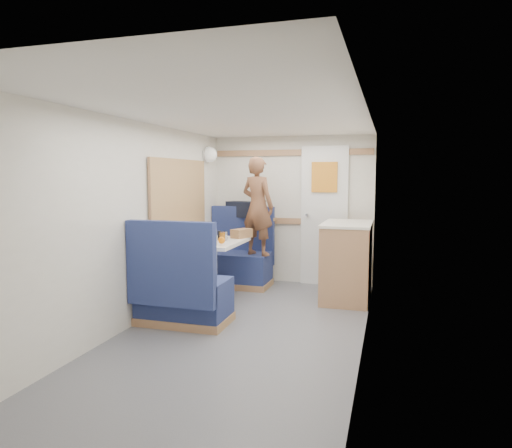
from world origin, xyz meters
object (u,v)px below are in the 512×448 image
(galley_counter, at_px, (347,261))
(wine_glass, at_px, (205,231))
(dome_light, at_px, (209,155))
(tumbler_mid, at_px, (214,233))
(pepper_grinder, at_px, (219,235))
(bread_loaf, at_px, (242,233))
(person, at_px, (258,206))
(dinette_table, at_px, (214,254))
(beer_glass, at_px, (222,237))
(tumbler_left, at_px, (190,237))
(cheese_block, at_px, (210,242))
(tumbler_right, at_px, (225,236))
(bench_near, at_px, (182,295))
(tray, at_px, (203,245))
(orange_fruit, at_px, (222,240))
(duffel_bag, at_px, (243,209))
(bench_far, at_px, (238,263))

(galley_counter, relative_size, wine_glass, 5.48)
(dome_light, distance_m, tumbler_mid, 1.21)
(pepper_grinder, relative_size, bread_loaf, 0.41)
(person, height_order, bread_loaf, person)
(dinette_table, height_order, pepper_grinder, pepper_grinder)
(pepper_grinder, bearing_deg, beer_glass, -50.19)
(tumbler_left, xyz_separation_m, tumbler_mid, (0.15, 0.36, 0.00))
(cheese_block, distance_m, bread_loaf, 0.70)
(wine_glass, xyz_separation_m, tumbler_right, (0.17, 0.17, -0.07))
(bench_near, distance_m, tumbler_left, 0.87)
(tray, xyz_separation_m, tumbler_mid, (-0.10, 0.55, 0.05))
(bench_near, relative_size, tray, 3.41)
(bench_near, xyz_separation_m, wine_glass, (-0.06, 0.74, 0.54))
(wine_glass, distance_m, tumbler_mid, 0.33)
(dinette_table, relative_size, orange_fruit, 12.07)
(dome_light, bearing_deg, bread_loaf, -39.60)
(bench_near, distance_m, cheese_block, 0.69)
(duffel_bag, height_order, cheese_block, duffel_bag)
(galley_counter, height_order, tumbler_left, galley_counter)
(bench_near, relative_size, galley_counter, 1.14)
(dinette_table, height_order, tray, tray)
(orange_fruit, bearing_deg, person, 84.21)
(tumbler_right, bearing_deg, duffel_bag, 96.75)
(cheese_block, bearing_deg, wine_glass, 125.08)
(duffel_bag, relative_size, tray, 1.45)
(bench_near, bearing_deg, tumbler_mid, 94.14)
(cheese_block, relative_size, beer_glass, 1.01)
(wine_glass, height_order, tumbler_right, wine_glass)
(dome_light, bearing_deg, tumbler_mid, -64.50)
(cheese_block, height_order, pepper_grinder, pepper_grinder)
(tumbler_mid, xyz_separation_m, beer_glass, (0.18, -0.19, -0.01))
(orange_fruit, distance_m, bread_loaf, 0.65)
(bread_loaf, bearing_deg, tumbler_right, -110.13)
(tray, bearing_deg, orange_fruit, 14.50)
(beer_glass, bearing_deg, wine_glass, -142.82)
(tray, bearing_deg, dome_light, 108.84)
(wine_glass, bearing_deg, dome_light, 108.78)
(tumbler_mid, bearing_deg, bench_near, -85.86)
(tray, bearing_deg, dinette_table, 93.43)
(dome_light, height_order, tray, dome_light)
(person, relative_size, tray, 4.09)
(dome_light, distance_m, person, 0.98)
(bench_far, distance_m, tumbler_right, 0.95)
(dome_light, height_order, tumbler_mid, dome_light)
(dome_light, bearing_deg, person, -10.25)
(galley_counter, xyz_separation_m, tray, (-1.45, -0.91, 0.26))
(tumbler_right, bearing_deg, person, 73.52)
(dome_light, relative_size, wine_glass, 1.19)
(person, xyz_separation_m, tumbler_left, (-0.54, -0.89, -0.30))
(duffel_bag, bearing_deg, pepper_grinder, -68.47)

